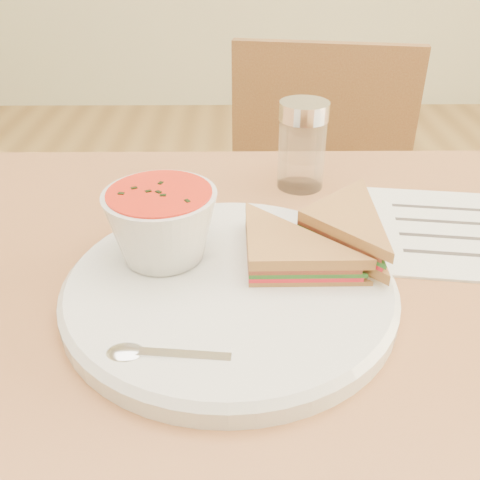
{
  "coord_description": "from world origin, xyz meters",
  "views": [
    {
      "loc": [
        -0.08,
        -0.42,
        1.06
      ],
      "look_at": [
        -0.08,
        0.01,
        0.8
      ],
      "focal_mm": 40.0,
      "sensor_mm": 36.0,
      "label": 1
    }
  ],
  "objects_px": {
    "chair_far": "(310,273)",
    "soup_bowl": "(162,228)",
    "plate": "(230,289)",
    "condiment_shaker": "(302,146)"
  },
  "relations": [
    {
      "from": "chair_far",
      "to": "soup_bowl",
      "type": "bearing_deg",
      "value": 73.97
    },
    {
      "from": "plate",
      "to": "condiment_shaker",
      "type": "distance_m",
      "value": 0.26
    },
    {
      "from": "chair_far",
      "to": "soup_bowl",
      "type": "height_order",
      "value": "chair_far"
    },
    {
      "from": "soup_bowl",
      "to": "condiment_shaker",
      "type": "bearing_deg",
      "value": 52.38
    },
    {
      "from": "condiment_shaker",
      "to": "chair_far",
      "type": "bearing_deg",
      "value": 75.4
    },
    {
      "from": "chair_far",
      "to": "condiment_shaker",
      "type": "height_order",
      "value": "condiment_shaker"
    },
    {
      "from": "chair_far",
      "to": "condiment_shaker",
      "type": "xyz_separation_m",
      "value": [
        -0.07,
        -0.26,
        0.38
      ]
    },
    {
      "from": "plate",
      "to": "condiment_shaker",
      "type": "bearing_deg",
      "value": 69.07
    },
    {
      "from": "soup_bowl",
      "to": "chair_far",
      "type": "bearing_deg",
      "value": 64.17
    },
    {
      "from": "soup_bowl",
      "to": "condiment_shaker",
      "type": "height_order",
      "value": "condiment_shaker"
    }
  ]
}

